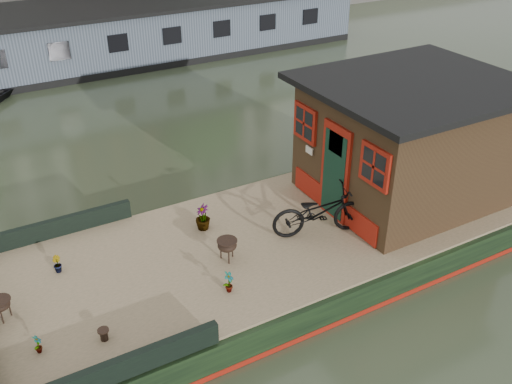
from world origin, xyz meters
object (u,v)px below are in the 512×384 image
bicycle (319,212)px  brazier_rear (2,309)px  cabin (409,139)px  brazier_front (227,250)px  potted_plant_a (229,282)px

bicycle → brazier_rear: size_ratio=4.78×
cabin → brazier_rear: 7.86m
cabin → brazier_front: 4.32m
bicycle → potted_plant_a: size_ratio=4.53×
brazier_front → potted_plant_a: bearing=-115.3°
potted_plant_a → brazier_front: (0.37, 0.77, 0.01)m
cabin → brazier_rear: bearing=179.6°
cabin → brazier_rear: (-7.79, 0.06, -1.04)m
brazier_front → bicycle: bearing=-2.8°
cabin → potted_plant_a: bearing=-167.1°
potted_plant_a → brazier_front: size_ratio=0.96×
potted_plant_a → bicycle: bearing=17.3°
cabin → bicycle: bearing=-171.2°
cabin → brazier_front: size_ratio=9.88×
potted_plant_a → brazier_front: bearing=64.7°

